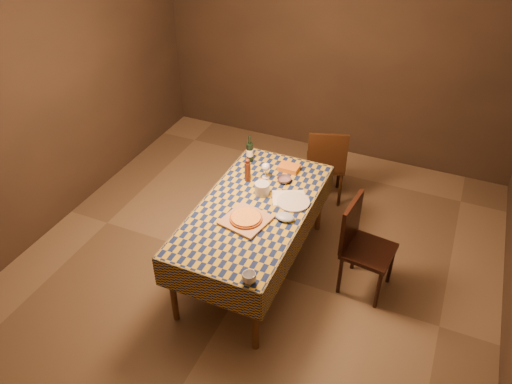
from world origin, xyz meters
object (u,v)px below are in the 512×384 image
at_px(dining_table, 254,214).
at_px(cutting_board, 246,220).
at_px(chair_right, 361,242).
at_px(white_plate, 293,202).
at_px(pizza, 246,218).
at_px(chair_far, 326,161).
at_px(bowl, 284,180).
at_px(wine_bottle, 250,152).

bearing_deg(dining_table, cutting_board, -84.69).
bearing_deg(chair_right, white_plate, -179.27).
xyz_separation_m(pizza, chair_far, (0.25, 1.56, -0.28)).
xyz_separation_m(bowl, wine_bottle, (-0.45, 0.20, 0.09)).
bearing_deg(pizza, white_plate, 55.41).
bearing_deg(chair_far, bowl, -100.76).
distance_m(dining_table, wine_bottle, 0.78).
relative_size(cutting_board, bowl, 2.66).
relative_size(cutting_board, chair_far, 0.39).
xyz_separation_m(white_plate, chair_far, (-0.03, 1.15, -0.26)).
bearing_deg(pizza, cutting_board, 180.00).
height_order(cutting_board, bowl, bowl).
xyz_separation_m(bowl, chair_far, (0.17, 0.88, -0.27)).
distance_m(cutting_board, wine_bottle, 0.96).
distance_m(wine_bottle, white_plate, 0.81).
relative_size(dining_table, bowl, 13.67).
distance_m(dining_table, chair_far, 1.39).
xyz_separation_m(dining_table, chair_far, (0.27, 1.35, -0.17)).
bearing_deg(wine_bottle, chair_right, -20.00).
bearing_deg(cutting_board, chair_far, 80.74).
xyz_separation_m(wine_bottle, chair_far, (0.62, 0.68, -0.35)).
bearing_deg(chair_far, cutting_board, -99.26).
bearing_deg(chair_far, white_plate, -88.69).
bearing_deg(pizza, wine_bottle, 112.18).
relative_size(cutting_board, chair_right, 0.39).
height_order(wine_bottle, white_plate, wine_bottle).
distance_m(pizza, bowl, 0.69).
bearing_deg(dining_table, wine_bottle, 116.82).
bearing_deg(cutting_board, pizza, 0.00).
relative_size(white_plate, chair_far, 0.32).
bearing_deg(chair_right, dining_table, -167.78).
relative_size(wine_bottle, chair_far, 0.31).
bearing_deg(chair_right, wine_bottle, 160.00).
relative_size(white_plate, chair_right, 0.32).
distance_m(cutting_board, white_plate, 0.50).
xyz_separation_m(pizza, bowl, (0.09, 0.68, -0.01)).
bearing_deg(cutting_board, chair_right, 24.07).
distance_m(dining_table, white_plate, 0.37).
height_order(dining_table, white_plate, white_plate).
relative_size(dining_table, white_plate, 6.17).
relative_size(pizza, chair_right, 0.37).
distance_m(cutting_board, chair_far, 1.60).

